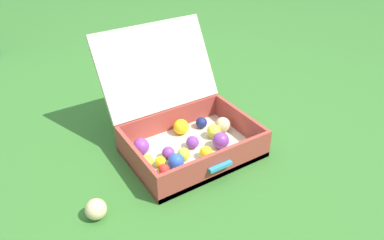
% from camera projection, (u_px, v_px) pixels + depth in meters
% --- Properties ---
extents(ground_plane, '(16.00, 16.00, 0.00)m').
position_uv_depth(ground_plane, '(176.00, 148.00, 1.76)').
color(ground_plane, '#336B28').
extents(open_suitcase, '(0.58, 0.66, 0.50)m').
position_uv_depth(open_suitcase, '(183.00, 126.00, 1.73)').
color(open_suitcase, beige).
rests_on(open_suitcase, ground).
extents(stray_ball_on_grass, '(0.08, 0.08, 0.08)m').
position_uv_depth(stray_ball_on_grass, '(96.00, 209.00, 1.38)').
color(stray_ball_on_grass, '#D1B784').
rests_on(stray_ball_on_grass, ground).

